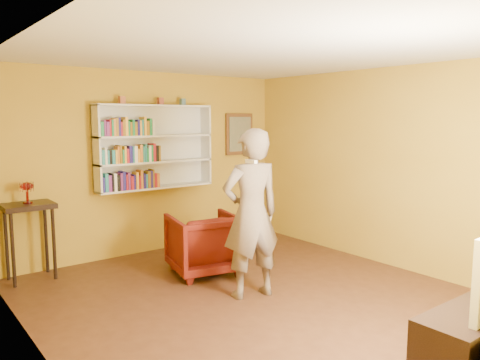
{
  "coord_description": "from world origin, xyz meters",
  "views": [
    {
      "loc": [
        -3.22,
        -3.86,
        2.02
      ],
      "look_at": [
        0.34,
        0.75,
        1.25
      ],
      "focal_mm": 35.0,
      "sensor_mm": 36.0,
      "label": 1
    }
  ],
  "objects_px": {
    "bookshelf": "(153,147)",
    "armchair": "(204,244)",
    "console_table": "(29,217)",
    "person": "(251,214)",
    "ruby_lustre": "(27,188)"
  },
  "relations": [
    {
      "from": "bookshelf",
      "to": "armchair",
      "type": "distance_m",
      "value": 1.76
    },
    {
      "from": "console_table",
      "to": "bookshelf",
      "type": "bearing_deg",
      "value": 5.01
    },
    {
      "from": "bookshelf",
      "to": "person",
      "type": "bearing_deg",
      "value": -89.47
    },
    {
      "from": "ruby_lustre",
      "to": "armchair",
      "type": "height_order",
      "value": "ruby_lustre"
    },
    {
      "from": "ruby_lustre",
      "to": "console_table",
      "type": "bearing_deg",
      "value": -45.0
    },
    {
      "from": "ruby_lustre",
      "to": "armchair",
      "type": "distance_m",
      "value": 2.3
    },
    {
      "from": "bookshelf",
      "to": "person",
      "type": "relative_size",
      "value": 0.94
    },
    {
      "from": "person",
      "to": "ruby_lustre",
      "type": "bearing_deg",
      "value": -37.31
    },
    {
      "from": "bookshelf",
      "to": "person",
      "type": "distance_m",
      "value": 2.37
    },
    {
      "from": "console_table",
      "to": "ruby_lustre",
      "type": "bearing_deg",
      "value": 135.0
    },
    {
      "from": "armchair",
      "to": "person",
      "type": "xyz_separation_m",
      "value": [
        -0.02,
        -1.0,
        0.56
      ]
    },
    {
      "from": "bookshelf",
      "to": "console_table",
      "type": "distance_m",
      "value": 1.99
    },
    {
      "from": "armchair",
      "to": "person",
      "type": "bearing_deg",
      "value": 101.6
    },
    {
      "from": "person",
      "to": "bookshelf",
      "type": "bearing_deg",
      "value": -77.74
    },
    {
      "from": "console_table",
      "to": "armchair",
      "type": "bearing_deg",
      "value": -31.05
    }
  ]
}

